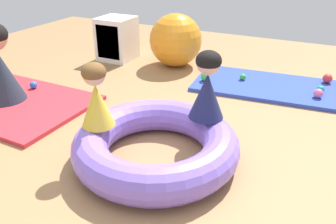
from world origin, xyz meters
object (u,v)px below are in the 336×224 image
(play_ball_pink, at_px, (318,93))
(exercise_ball_large, at_px, (176,40))
(inflatable_cushion, at_px, (156,145))
(play_ball_green_second, at_px, (243,77))
(child_in_navy, at_px, (207,86))
(play_ball_blue, at_px, (33,85))
(play_ball_teal, at_px, (320,89))
(play_ball_green, at_px, (205,77))
(play_ball_yellow, at_px, (0,78))
(child_in_yellow, at_px, (96,96))
(play_ball_red, at_px, (327,78))
(storage_cube, at_px, (116,39))

(play_ball_pink, height_order, exercise_ball_large, exercise_ball_large)
(inflatable_cushion, bearing_deg, play_ball_pink, 59.23)
(play_ball_green_second, bearing_deg, child_in_navy, -86.54)
(play_ball_blue, relative_size, play_ball_teal, 0.97)
(exercise_ball_large, bearing_deg, play_ball_blue, -124.11)
(exercise_ball_large, bearing_deg, play_ball_teal, -7.63)
(play_ball_green_second, xyz_separation_m, exercise_ball_large, (-0.95, 0.23, 0.26))
(child_in_navy, relative_size, play_ball_green, 5.05)
(child_in_navy, xyz_separation_m, play_ball_green_second, (-0.09, 1.45, -0.44))
(play_ball_green, relative_size, play_ball_yellow, 1.31)
(child_in_yellow, distance_m, play_ball_green_second, 2.04)
(play_ball_red, height_order, storage_cube, storage_cube)
(child_in_navy, height_order, play_ball_teal, child_in_navy)
(child_in_navy, distance_m, play_ball_blue, 2.09)
(inflatable_cushion, relative_size, child_in_navy, 2.36)
(play_ball_red, height_order, play_ball_green_second, play_ball_red)
(play_ball_pink, distance_m, play_ball_yellow, 3.44)
(child_in_navy, relative_size, storage_cube, 0.93)
(play_ball_pink, relative_size, storage_cube, 0.17)
(child_in_navy, bearing_deg, child_in_yellow, -144.58)
(play_ball_pink, distance_m, exercise_ball_large, 1.82)
(play_ball_yellow, relative_size, play_ball_red, 0.75)
(child_in_navy, bearing_deg, exercise_ball_large, 121.86)
(play_ball_red, height_order, exercise_ball_large, exercise_ball_large)
(play_ball_pink, bearing_deg, storage_cube, 174.36)
(child_in_navy, distance_m, storage_cube, 2.45)
(play_ball_yellow, bearing_deg, play_ball_teal, 20.71)
(play_ball_green, distance_m, exercise_ball_large, 0.77)
(child_in_yellow, xyz_separation_m, play_ball_yellow, (-1.88, 0.67, -0.42))
(play_ball_green, relative_size, storage_cube, 0.18)
(child_in_yellow, relative_size, play_ball_pink, 5.07)
(play_ball_teal, bearing_deg, inflatable_cushion, -119.06)
(play_ball_red, xyz_separation_m, exercise_ball_large, (-1.82, -0.10, 0.24))
(child_in_yellow, relative_size, play_ball_blue, 6.07)
(play_ball_pink, relative_size, play_ball_red, 0.90)
(play_ball_green, bearing_deg, child_in_yellow, -96.62)
(play_ball_green, relative_size, play_ball_red, 0.99)
(inflatable_cushion, xyz_separation_m, play_ball_pink, (0.98, 1.64, -0.05))
(inflatable_cushion, height_order, play_ball_teal, inflatable_cushion)
(child_in_yellow, bearing_deg, play_ball_blue, -85.96)
(inflatable_cushion, bearing_deg, child_in_yellow, -162.38)
(play_ball_teal, bearing_deg, exercise_ball_large, 172.37)
(storage_cube, bearing_deg, inflatable_cushion, -49.65)
(child_in_navy, height_order, child_in_yellow, child_in_navy)
(play_ball_yellow, height_order, play_ball_teal, play_ball_teal)
(child_in_navy, height_order, play_ball_pink, child_in_navy)
(play_ball_yellow, xyz_separation_m, play_ball_green_second, (2.45, 1.25, -0.00))
(play_ball_pink, bearing_deg, play_ball_blue, -158.41)
(play_ball_green_second, relative_size, storage_cube, 0.13)
(inflatable_cushion, height_order, play_ball_blue, inflatable_cushion)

